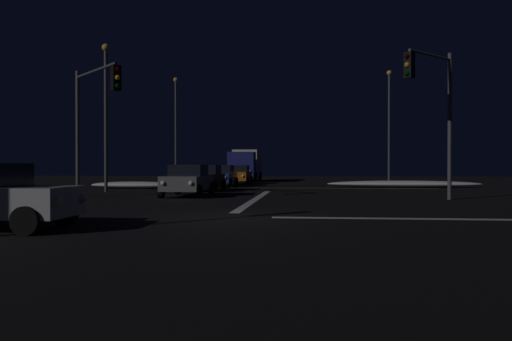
{
  "coord_description": "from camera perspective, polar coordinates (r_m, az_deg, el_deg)",
  "views": [
    {
      "loc": [
        2.29,
        -14.86,
        1.51
      ],
      "look_at": [
        -0.36,
        11.86,
        1.27
      ],
      "focal_mm": 35.79,
      "sensor_mm": 36.0,
      "label": 1
    }
  ],
  "objects": [
    {
      "name": "snow_bank_right_curb",
      "position": [
        37.06,
        16.19,
        -1.46
      ],
      "size": [
        10.62,
        1.5,
        0.48
      ],
      "color": "white",
      "rests_on": "ground"
    },
    {
      "name": "traffic_signal_nw",
      "position": [
        24.31,
        -17.77,
        6.87
      ],
      "size": [
        3.43,
        3.43,
        6.06
      ],
      "color": "#4C4C51",
      "rests_on": "ground"
    },
    {
      "name": "sedan_gray",
      "position": [
        25.55,
        -7.62,
        -1.07
      ],
      "size": [
        2.02,
        4.33,
        1.57
      ],
      "color": "slate",
      "rests_on": "ground"
    },
    {
      "name": "centre_line_ns",
      "position": [
        34.83,
        1.89,
        -1.96
      ],
      "size": [
        22.0,
        0.15,
        0.01
      ],
      "color": "yellow",
      "rests_on": "ground"
    },
    {
      "name": "streetlamp_right_far",
      "position": [
        45.46,
        14.66,
        5.61
      ],
      "size": [
        0.44,
        0.44,
        9.72
      ],
      "color": "#424247",
      "rests_on": "ground"
    },
    {
      "name": "sedan_orange",
      "position": [
        42.08,
        -1.99,
        -0.45
      ],
      "size": [
        2.02,
        4.33,
        1.57
      ],
      "color": "#C66014",
      "rests_on": "ground"
    },
    {
      "name": "stop_line_north",
      "position": [
        23.28,
        0.0,
        -3.19
      ],
      "size": [
        0.35,
        14.15,
        0.01
      ],
      "color": "white",
      "rests_on": "ground"
    },
    {
      "name": "streetlamp_left_near",
      "position": [
        31.19,
        -16.44,
        6.92
      ],
      "size": [
        0.44,
        0.44,
        8.63
      ],
      "color": "#424247",
      "rests_on": "ground"
    },
    {
      "name": "traffic_signal_ne",
      "position": [
        23.44,
        19.26,
        7.67
      ],
      "size": [
        2.51,
        2.51,
        6.54
      ],
      "color": "#4C4C51",
      "rests_on": "ground"
    },
    {
      "name": "snow_bank_left_curb",
      "position": [
        34.83,
        -13.38,
        -1.59
      ],
      "size": [
        6.02,
        1.5,
        0.47
      ],
      "color": "white",
      "rests_on": "ground"
    },
    {
      "name": "ground",
      "position": [
        15.11,
        -3.1,
        -5.4
      ],
      "size": [
        120.0,
        120.0,
        0.1
      ],
      "primitive_type": "cube",
      "color": "black"
    },
    {
      "name": "sedan_blue",
      "position": [
        36.87,
        -3.93,
        -0.58
      ],
      "size": [
        2.02,
        4.33,
        1.57
      ],
      "color": "navy",
      "rests_on": "ground"
    },
    {
      "name": "sedan_black",
      "position": [
        31.18,
        -5.71,
        -0.78
      ],
      "size": [
        2.02,
        4.33,
        1.57
      ],
      "color": "black",
      "rests_on": "ground"
    },
    {
      "name": "box_truck",
      "position": [
        50.03,
        -1.14,
        0.74
      ],
      "size": [
        2.68,
        8.28,
        3.08
      ],
      "color": "navy",
      "rests_on": "ground"
    },
    {
      "name": "streetlamp_left_far",
      "position": [
        46.38,
        -8.95,
        5.34
      ],
      "size": [
        0.44,
        0.44,
        9.43
      ],
      "color": "#424247",
      "rests_on": "ground"
    }
  ]
}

